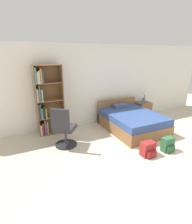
% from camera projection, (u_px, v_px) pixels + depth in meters
% --- Properties ---
extents(ground_plane, '(14.00, 14.00, 0.00)m').
position_uv_depth(ground_plane, '(170.00, 172.00, 3.54)').
color(ground_plane, beige).
extents(wall_back, '(9.00, 0.06, 2.60)m').
position_uv_depth(wall_back, '(99.00, 85.00, 5.90)').
color(wall_back, white).
rests_on(wall_back, ground_plane).
extents(bookshelf, '(0.77, 0.33, 2.02)m').
position_uv_depth(bookshelf, '(46.00, 102.00, 4.99)').
color(bookshelf, brown).
rests_on(bookshelf, ground_plane).
extents(bed, '(1.48, 1.93, 0.80)m').
position_uv_depth(bed, '(131.00, 121.00, 5.51)').
color(bed, brown).
rests_on(bed, ground_plane).
extents(office_chair, '(0.70, 0.72, 1.08)m').
position_uv_depth(office_chair, '(64.00, 129.00, 4.36)').
color(office_chair, '#232326').
rests_on(office_chair, ground_plane).
extents(nightstand, '(0.51, 0.47, 0.56)m').
position_uv_depth(nightstand, '(143.00, 109.00, 6.67)').
color(nightstand, brown).
rests_on(nightstand, ground_plane).
extents(table_lamp, '(0.22, 0.22, 0.44)m').
position_uv_depth(table_lamp, '(145.00, 93.00, 6.53)').
color(table_lamp, '#333333').
rests_on(table_lamp, nightstand).
extents(water_bottle, '(0.08, 0.08, 0.21)m').
position_uv_depth(water_bottle, '(143.00, 101.00, 6.41)').
color(water_bottle, teal).
rests_on(water_bottle, nightstand).
extents(backpack_green, '(0.30, 0.22, 0.36)m').
position_uv_depth(backpack_green, '(168.00, 145.00, 4.27)').
color(backpack_green, '#2D603D').
rests_on(backpack_green, ground_plane).
extents(backpack_red, '(0.32, 0.28, 0.34)m').
position_uv_depth(backpack_red, '(148.00, 149.00, 4.08)').
color(backpack_red, maroon).
rests_on(backpack_red, ground_plane).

